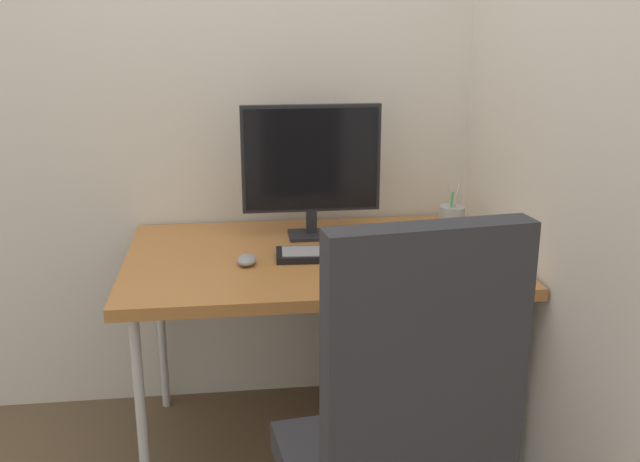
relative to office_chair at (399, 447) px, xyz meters
The scene contains 11 objects.
ground_plane 1.05m from the office_chair, 94.80° to the left, with size 8.00×8.00×0.00m, color brown.
wall_back 1.57m from the office_chair, 93.22° to the left, with size 3.07×0.04×2.80m, color silver.
wall_side_right 1.19m from the office_chair, 47.22° to the left, with size 0.04×2.65×2.80m, color silver.
desk 0.90m from the office_chair, 94.80° to the left, with size 1.23×0.81×0.72m.
office_chair is the anchor object (origin of this frame).
filing_cabinet 0.94m from the office_chair, 74.84° to the left, with size 0.41×0.56×0.56m.
monitor 1.16m from the office_chair, 93.60° to the left, with size 0.48×0.13×0.46m.
keyboard 0.85m from the office_chair, 88.12° to the left, with size 0.48×0.16×0.02m.
mouse 0.87m from the office_chair, 110.75° to the left, with size 0.06×0.09×0.03m, color gray.
pen_holder 1.14m from the office_chair, 67.60° to the left, with size 0.09×0.09×0.19m.
notebook 0.79m from the office_chair, 59.68° to the left, with size 0.14×0.21×0.01m, color silver.
Camera 1 is at (-0.27, -2.23, 1.47)m, focal length 40.61 mm.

